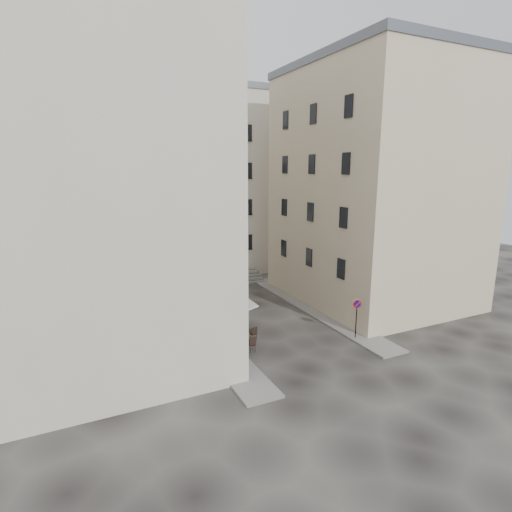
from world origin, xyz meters
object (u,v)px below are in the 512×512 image
bistro_table_b (247,334)px  pedestrian (225,313)px  bistro_table_a (244,345)px  no_parking_sign (357,311)px

bistro_table_b → pedestrian: (-0.15, 3.33, 0.34)m
pedestrian → bistro_table_b: bearing=84.0°
bistro_table_b → bistro_table_a: bearing=-119.7°
no_parking_sign → bistro_table_a: no_parking_sign is taller
no_parking_sign → bistro_table_a: (-7.22, 1.27, -1.42)m
no_parking_sign → bistro_table_b: no_parking_sign is taller
bistro_table_a → bistro_table_b: 1.66m
bistro_table_a → bistro_table_b: bearing=60.3°
bistro_table_a → no_parking_sign: bearing=-10.0°
no_parking_sign → bistro_table_b: (-6.40, 2.71, -1.44)m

